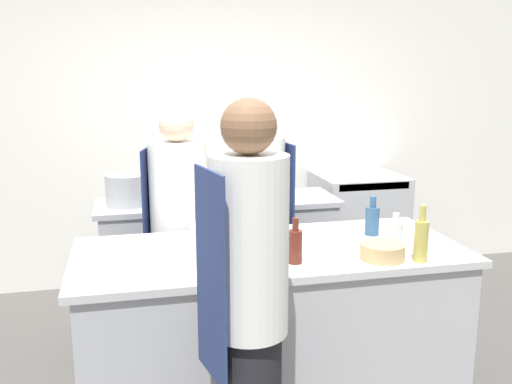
{
  "coord_description": "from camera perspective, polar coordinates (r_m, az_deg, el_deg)",
  "views": [
    {
      "loc": [
        -0.76,
        -2.94,
        1.91
      ],
      "look_at": [
        0.0,
        0.35,
        1.18
      ],
      "focal_mm": 40.0,
      "sensor_mm": 36.0,
      "label": 1
    }
  ],
  "objects": [
    {
      "name": "wall_back",
      "position": [
        5.15,
        -4.52,
        6.46
      ],
      "size": [
        8.0,
        0.06,
        2.8
      ],
      "color": "silver",
      "rests_on": "ground_plane"
    },
    {
      "name": "prep_counter",
      "position": [
        3.36,
        1.39,
        -13.25
      ],
      "size": [
        2.16,
        0.93,
        0.93
      ],
      "color": "#A8AAAF",
      "rests_on": "ground_plane"
    },
    {
      "name": "pass_counter",
      "position": [
        4.49,
        -3.71,
        -6.58
      ],
      "size": [
        1.84,
        0.58,
        0.93
      ],
      "color": "#A8AAAF",
      "rests_on": "ground_plane"
    },
    {
      "name": "oven_range",
      "position": [
        5.3,
        10.06,
        -3.56
      ],
      "size": [
        0.75,
        0.68,
        0.98
      ],
      "color": "#A8AAAF",
      "rests_on": "ground_plane"
    },
    {
      "name": "chef_at_prep_near",
      "position": [
        2.44,
        -0.76,
        -11.86
      ],
      "size": [
        0.37,
        0.35,
        1.8
      ],
      "rotation": [
        0.0,
        0.0,
        1.78
      ],
      "color": "black",
      "rests_on": "ground_plane"
    },
    {
      "name": "chef_at_stove",
      "position": [
        3.94,
        0.02,
        -3.74
      ],
      "size": [
        0.43,
        0.41,
        1.67
      ],
      "rotation": [
        0.0,
        0.0,
        -1.47
      ],
      "color": "black",
      "rests_on": "ground_plane"
    },
    {
      "name": "chef_at_pass_far",
      "position": [
        3.84,
        -7.7,
        -4.23
      ],
      "size": [
        0.43,
        0.42,
        1.68
      ],
      "rotation": [
        0.0,
        0.0,
        1.31
      ],
      "color": "black",
      "rests_on": "ground_plane"
    },
    {
      "name": "bottle_olive_oil",
      "position": [
        3.49,
        -0.01,
        -2.56
      ],
      "size": [
        0.09,
        0.09,
        0.23
      ],
      "color": "black",
      "rests_on": "prep_counter"
    },
    {
      "name": "bottle_vinegar",
      "position": [
        3.27,
        13.75,
        -4.14
      ],
      "size": [
        0.08,
        0.08,
        0.2
      ],
      "color": "silver",
      "rests_on": "prep_counter"
    },
    {
      "name": "bottle_wine",
      "position": [
        2.94,
        3.94,
        -5.33
      ],
      "size": [
        0.07,
        0.07,
        0.24
      ],
      "color": "#5B2319",
      "rests_on": "prep_counter"
    },
    {
      "name": "bottle_cooking_oil",
      "position": [
        3.5,
        11.55,
        -2.72
      ],
      "size": [
        0.08,
        0.08,
        0.24
      ],
      "color": "#2D5175",
      "rests_on": "prep_counter"
    },
    {
      "name": "bottle_sauce",
      "position": [
        3.07,
        16.19,
        -4.57
      ],
      "size": [
        0.07,
        0.07,
        0.3
      ],
      "color": "#B2A84C",
      "rests_on": "prep_counter"
    },
    {
      "name": "bottle_water",
      "position": [
        2.75,
        -3.16,
        -5.99
      ],
      "size": [
        0.09,
        0.09,
        0.31
      ],
      "color": "#19471E",
      "rests_on": "prep_counter"
    },
    {
      "name": "bowl_mixing_large",
      "position": [
        3.42,
        -5.2,
        -3.81
      ],
      "size": [
        0.17,
        0.17,
        0.08
      ],
      "color": "white",
      "rests_on": "prep_counter"
    },
    {
      "name": "bowl_prep_small",
      "position": [
        3.08,
        12.52,
        -5.82
      ],
      "size": [
        0.23,
        0.23,
        0.09
      ],
      "color": "tan",
      "rests_on": "prep_counter"
    },
    {
      "name": "cup",
      "position": [
        3.22,
        -5.22,
        -4.8
      ],
      "size": [
        0.08,
        0.08,
        0.08
      ],
      "color": "white",
      "rests_on": "prep_counter"
    },
    {
      "name": "stockpot",
      "position": [
        4.28,
        -12.77,
        0.22
      ],
      "size": [
        0.31,
        0.31,
        0.23
      ],
      "color": "#A8AAAF",
      "rests_on": "pass_counter"
    }
  ]
}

